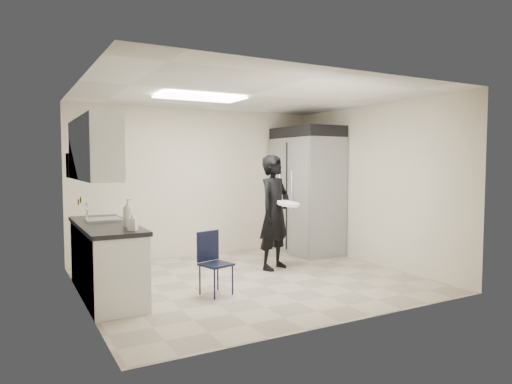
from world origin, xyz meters
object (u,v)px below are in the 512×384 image
commercial_fridge (306,196)px  folding_chair (216,264)px  man_tuxedo (275,212)px  lower_counter (106,261)px

commercial_fridge → folding_chair: bearing=-146.4°
folding_chair → man_tuxedo: man_tuxedo is taller
lower_counter → man_tuxedo: man_tuxedo is taller
folding_chair → man_tuxedo: (1.37, 0.85, 0.50)m
lower_counter → man_tuxedo: (2.58, 0.22, 0.46)m
lower_counter → commercial_fridge: 3.98m
lower_counter → folding_chair: lower_counter is taller
folding_chair → commercial_fridge: bearing=18.1°
folding_chair → lower_counter: bearing=137.1°
lower_counter → folding_chair: (1.22, -0.63, -0.04)m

